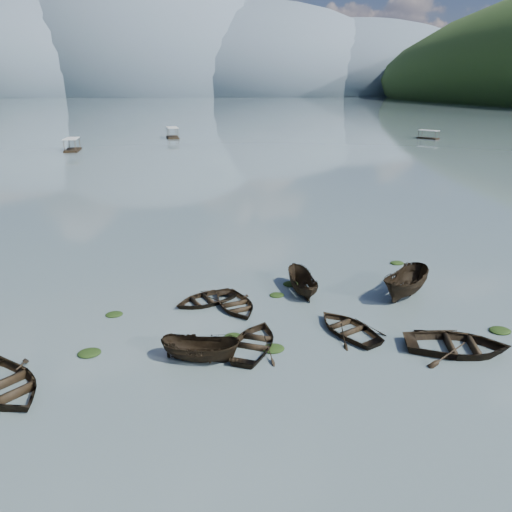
{
  "coord_description": "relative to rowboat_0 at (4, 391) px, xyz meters",
  "views": [
    {
      "loc": [
        -4.19,
        -15.45,
        12.26
      ],
      "look_at": [
        0.0,
        12.0,
        2.0
      ],
      "focal_mm": 32.0,
      "sensor_mm": 36.0,
      "label": 1
    }
  ],
  "objects": [
    {
      "name": "ground_plane",
      "position": [
        12.43,
        -2.37,
        0.0
      ],
      "size": [
        2400.0,
        2400.0,
        0.0
      ],
      "primitive_type": "plane",
      "color": "#4D5E61"
    },
    {
      "name": "haze_mtn_a",
      "position": [
        -247.57,
        897.63,
        0.0
      ],
      "size": [
        520.0,
        520.0,
        280.0
      ],
      "primitive_type": "ellipsoid",
      "color": "#475666",
      "rests_on": "ground"
    },
    {
      "name": "haze_mtn_b",
      "position": [
        -47.57,
        897.63,
        0.0
      ],
      "size": [
        520.0,
        520.0,
        340.0
      ],
      "primitive_type": "ellipsoid",
      "color": "#475666",
      "rests_on": "ground"
    },
    {
      "name": "haze_mtn_c",
      "position": [
        152.43,
        897.63,
        0.0
      ],
      "size": [
        520.0,
        520.0,
        260.0
      ],
      "primitive_type": "ellipsoid",
      "color": "#475666",
      "rests_on": "ground"
    },
    {
      "name": "haze_mtn_d",
      "position": [
        332.43,
        897.63,
        0.0
      ],
      "size": [
        520.0,
        520.0,
        220.0
      ],
      "primitive_type": "ellipsoid",
      "color": "#475666",
      "rests_on": "ground"
    },
    {
      "name": "rowboat_0",
      "position": [
        0.0,
        0.0,
        0.0
      ],
      "size": [
        5.97,
        6.13,
        1.04
      ],
      "primitive_type": "imported",
      "rotation": [
        0.0,
        0.0,
        0.7
      ],
      "color": "black",
      "rests_on": "ground"
    },
    {
      "name": "rowboat_1",
      "position": [
        11.18,
        1.93,
        0.0
      ],
      "size": [
        4.45,
        5.01,
        0.86
      ],
      "primitive_type": "imported",
      "rotation": [
        0.0,
        0.0,
        2.7
      ],
      "color": "black",
      "rests_on": "ground"
    },
    {
      "name": "rowboat_2",
      "position": [
        8.46,
        1.12,
        0.0
      ],
      "size": [
        4.1,
        2.52,
        1.49
      ],
      "primitive_type": "imported",
      "rotation": [
        0.0,
        0.0,
        1.27
      ],
      "color": "black",
      "rests_on": "ground"
    },
    {
      "name": "rowboat_3",
      "position": [
        16.37,
        2.67,
        0.0
      ],
      "size": [
        4.33,
        4.93,
        0.85
      ],
      "primitive_type": "imported",
      "rotation": [
        0.0,
        0.0,
        3.56
      ],
      "color": "black",
      "rests_on": "ground"
    },
    {
      "name": "rowboat_4",
      "position": [
        21.05,
        0.05,
        0.0
      ],
      "size": [
        5.87,
        4.88,
        1.05
      ],
      "primitive_type": "imported",
      "rotation": [
        0.0,
        0.0,
        1.29
      ],
      "color": "black",
      "rests_on": "ground"
    },
    {
      "name": "rowboat_5",
      "position": [
        21.45,
        6.49,
        0.0
      ],
      "size": [
        4.92,
        4.67,
        1.91
      ],
      "primitive_type": "imported",
      "rotation": [
        0.0,
        0.0,
        -0.84
      ],
      "color": "black",
      "rests_on": "ground"
    },
    {
      "name": "rowboat_6",
      "position": [
        10.71,
        6.42,
        0.0
      ],
      "size": [
        3.79,
        4.59,
        0.82
      ],
      "primitive_type": "imported",
      "rotation": [
        0.0,
        0.0,
        0.27
      ],
      "color": "black",
      "rests_on": "ground"
    },
    {
      "name": "rowboat_7",
      "position": [
        8.97,
        7.4,
        0.0
      ],
      "size": [
        4.64,
        4.09,
        0.8
      ],
      "primitive_type": "imported",
      "rotation": [
        0.0,
        0.0,
        5.14
      ],
      "color": "black",
      "rests_on": "ground"
    },
    {
      "name": "rowboat_8",
      "position": [
        15.13,
        7.99,
        0.0
      ],
      "size": [
        1.62,
        3.94,
        1.5
      ],
      "primitive_type": "imported",
      "rotation": [
        0.0,
        0.0,
        3.18
      ],
      "color": "black",
      "rests_on": "ground"
    },
    {
      "name": "weed_clump_0",
      "position": [
        3.08,
        2.49,
        0.0
      ],
      "size": [
        1.14,
        0.93,
        0.25
      ],
      "primitive_type": "ellipsoid",
      "color": "black",
      "rests_on": "ground"
    },
    {
      "name": "weed_clump_1",
      "position": [
        10.2,
        3.06,
        0.0
      ],
      "size": [
        0.91,
        0.73,
        0.2
      ],
      "primitive_type": "ellipsoid",
      "color": "black",
      "rests_on": "ground"
    },
    {
      "name": "weed_clump_2",
      "position": [
        12.07,
        1.52,
        0.0
      ],
      "size": [
        1.14,
        0.91,
        0.25
      ],
      "primitive_type": "ellipsoid",
      "color": "black",
      "rests_on": "ground"
    },
    {
      "name": "weed_clump_3",
      "position": [
        13.46,
        7.66,
        0.0
      ],
      "size": [
        0.93,
        0.78,
        0.21
      ],
      "primitive_type": "ellipsoid",
      "color": "black",
      "rests_on": "ground"
    },
    {
      "name": "weed_clump_4",
      "position": [
        24.42,
        1.46,
        0.0
      ],
      "size": [
        1.16,
        0.92,
        0.24
      ],
      "primitive_type": "ellipsoid",
      "color": "black",
      "rests_on": "ground"
    },
    {
      "name": "weed_clump_5",
      "position": [
        3.71,
        6.53,
        0.0
      ],
      "size": [
        0.99,
        0.8,
        0.21
      ],
      "primitive_type": "ellipsoid",
      "color": "black",
      "rests_on": "ground"
    },
    {
      "name": "weed_clump_6",
      "position": [
        14.71,
        9.21,
        0.0
      ],
      "size": [
        1.06,
        0.89,
        0.22
      ],
      "primitive_type": "ellipsoid",
      "color": "black",
      "rests_on": "ground"
    },
    {
      "name": "weed_clump_7",
      "position": [
        23.36,
        11.79,
        0.0
      ],
      "size": [
        1.04,
        0.83,
        0.23
      ],
      "primitive_type": "ellipsoid",
      "color": "black",
      "rests_on": "ground"
    },
    {
      "name": "pontoon_left",
      "position": [
        -14.79,
        82.91,
        0.0
      ],
      "size": [
        2.98,
        6.52,
        2.45
      ],
      "primitive_type": null,
      "rotation": [
        0.0,
        0.0,
        0.05
      ],
      "color": "black",
      "rests_on": "ground"
    },
    {
      "name": "pontoon_centre",
      "position": [
        5.21,
        106.02,
        0.0
      ],
      "size": [
        3.54,
        7.06,
        2.61
      ],
      "primitive_type": null,
      "rotation": [
        0.0,
        0.0,
        0.11
      ],
      "color": "black",
      "rests_on": "ground"
    },
    {
      "name": "pontoon_right",
      "position": [
        69.97,
        94.12,
        0.0
      ],
      "size": [
        4.73,
        5.65,
        2.03
      ],
      "primitive_type": null,
      "rotation": [
        0.0,
        0.0,
        0.57
      ],
      "color": "black",
      "rests_on": "ground"
    }
  ]
}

